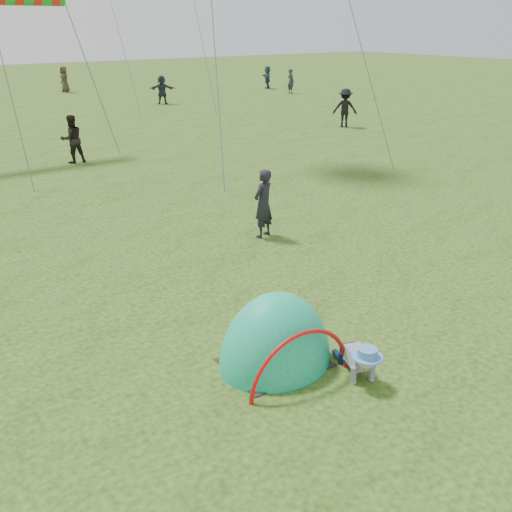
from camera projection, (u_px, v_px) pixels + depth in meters
ground at (362, 374)px, 8.12m from camera, size 140.00×140.00×0.00m
crawling_toddler at (359, 358)px, 7.96m from camera, size 0.77×0.91×0.59m
popup_tent at (275, 363)px, 8.38m from camera, size 1.78×1.49×2.23m
standing_adult at (263, 204)px, 13.03m from camera, size 0.67×0.55×1.59m
crowd_person_0 at (291, 81)px, 39.64m from camera, size 0.44×0.63×1.66m
crowd_person_3 at (345, 108)px, 26.96m from camera, size 1.27×1.27×1.77m
crowd_person_5 at (267, 77)px, 42.74m from camera, size 1.03×1.57×1.62m
crowd_person_7 at (72, 139)px, 20.03m from camera, size 0.83×0.66×1.67m
crowd_person_10 at (65, 79)px, 40.47m from camera, size 0.68×0.94×1.78m
crowd_person_11 at (162, 90)px, 34.59m from camera, size 1.55×1.33×1.69m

